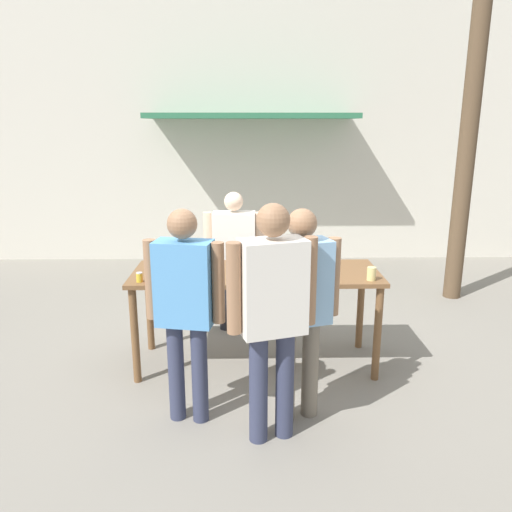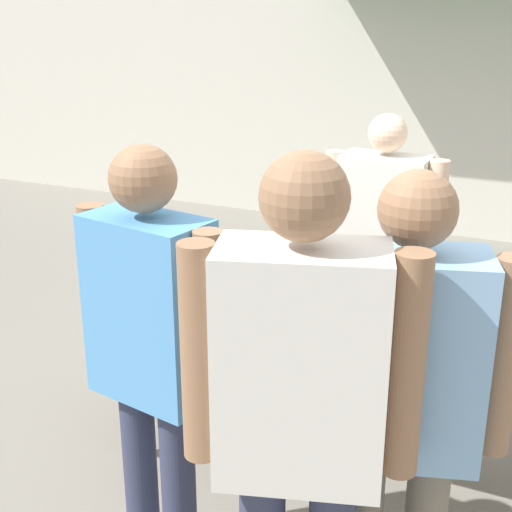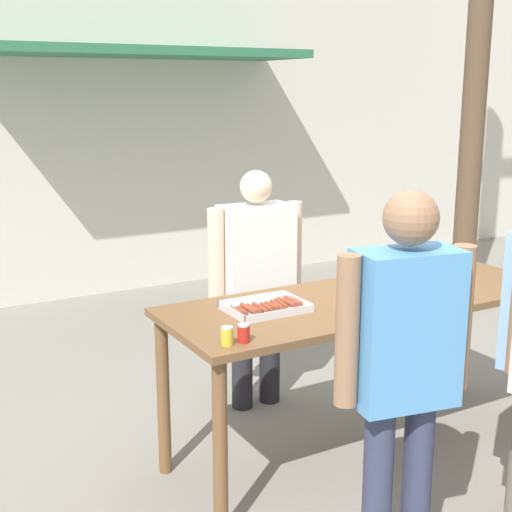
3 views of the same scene
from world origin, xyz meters
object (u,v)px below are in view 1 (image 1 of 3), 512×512
at_px(food_tray_buns, 272,267).
at_px(utility_pole, 474,86).
at_px(person_customer_with_cup, 300,299).
at_px(person_customer_waiting_in_line, 272,305).
at_px(food_tray_sausages, 192,268).
at_px(person_customer_holding_hotdog, 185,299).
at_px(condiment_jar_mustard, 139,277).
at_px(condiment_jar_ketchup, 149,277).
at_px(beer_cup, 371,274).
at_px(person_server_behind_table, 234,251).

xyz_separation_m(food_tray_buns, utility_pole, (2.55, 1.84, 1.77)).
relative_size(person_customer_with_cup, person_customer_waiting_in_line, 0.95).
bearing_deg(utility_pole, food_tray_sausages, -151.02).
relative_size(person_customer_holding_hotdog, utility_pole, 0.32).
xyz_separation_m(person_customer_holding_hotdog, person_customer_waiting_in_line, (0.64, -0.26, 0.04)).
xyz_separation_m(condiment_jar_mustard, condiment_jar_ketchup, (0.08, -0.00, 0.00)).
xyz_separation_m(food_tray_sausages, beer_cup, (1.63, -0.35, 0.04)).
bearing_deg(food_tray_buns, person_customer_with_cup, -80.77).
distance_m(food_tray_buns, person_server_behind_table, 0.88).
height_order(food_tray_buns, person_server_behind_table, person_server_behind_table).
distance_m(food_tray_buns, utility_pole, 3.61).
relative_size(food_tray_buns, person_customer_with_cup, 0.23).
relative_size(condiment_jar_ketchup, utility_pole, 0.02).
xyz_separation_m(person_customer_with_cup, utility_pole, (2.39, 2.83, 1.73)).
distance_m(condiment_jar_ketchup, person_server_behind_table, 1.37).
xyz_separation_m(person_server_behind_table, person_customer_waiting_in_line, (0.32, -2.06, 0.13)).
bearing_deg(person_customer_with_cup, person_server_behind_table, -90.00).
bearing_deg(person_customer_with_cup, food_tray_sausages, -63.68).
xyz_separation_m(condiment_jar_mustard, person_customer_holding_hotdog, (0.48, -0.65, 0.03)).
distance_m(condiment_jar_mustard, person_server_behind_table, 1.41).
relative_size(food_tray_buns, beer_cup, 3.31).
height_order(condiment_jar_mustard, person_customer_holding_hotdog, person_customer_holding_hotdog).
bearing_deg(person_server_behind_table, utility_pole, 20.96).
relative_size(condiment_jar_mustard, person_server_behind_table, 0.05).
distance_m(condiment_jar_ketchup, person_customer_with_cup, 1.41).
bearing_deg(person_customer_with_cup, person_customer_holding_hotdog, -15.62).
distance_m(food_tray_buns, person_customer_holding_hotdog, 1.23).
distance_m(condiment_jar_mustard, beer_cup, 2.05).
height_order(person_server_behind_table, person_customer_holding_hotdog, person_customer_holding_hotdog).
height_order(food_tray_sausages, person_customer_waiting_in_line, person_customer_waiting_in_line).
xyz_separation_m(beer_cup, person_customer_holding_hotdog, (-1.57, -0.66, 0.01)).
xyz_separation_m(food_tray_sausages, condiment_jar_ketchup, (-0.33, -0.37, 0.03)).
relative_size(condiment_jar_mustard, condiment_jar_ketchup, 1.00).
height_order(beer_cup, person_customer_holding_hotdog, person_customer_holding_hotdog).
bearing_deg(condiment_jar_ketchup, food_tray_buns, 18.32).
height_order(condiment_jar_ketchup, beer_cup, beer_cup).
bearing_deg(person_customer_holding_hotdog, food_tray_buns, -114.70).
xyz_separation_m(person_customer_waiting_in_line, utility_pole, (2.62, 3.11, 1.67)).
distance_m(food_tray_sausages, person_customer_waiting_in_line, 1.45).
bearing_deg(condiment_jar_mustard, condiment_jar_ketchup, -2.87).
bearing_deg(food_tray_sausages, condiment_jar_mustard, -139.07).
xyz_separation_m(condiment_jar_ketchup, person_customer_waiting_in_line, (1.04, -0.90, 0.07)).
height_order(food_tray_sausages, beer_cup, beer_cup).
height_order(condiment_jar_mustard, person_customer_with_cup, person_customer_with_cup).
bearing_deg(utility_pole, person_server_behind_table, -160.42).
height_order(food_tray_buns, person_customer_holding_hotdog, person_customer_holding_hotdog).
distance_m(food_tray_sausages, utility_pole, 4.19).
relative_size(condiment_jar_mustard, person_customer_waiting_in_line, 0.05).
bearing_deg(condiment_jar_ketchup, utility_pole, 31.10).
relative_size(beer_cup, person_server_behind_table, 0.08).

